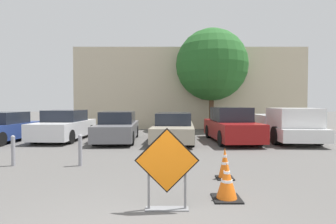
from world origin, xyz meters
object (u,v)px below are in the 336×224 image
at_px(traffic_cone_nearest, 228,182).
at_px(parked_car_fifth, 232,126).
at_px(parked_car_nearest, 3,128).
at_px(pickup_truck, 287,126).
at_px(parked_car_fourth, 175,128).
at_px(traffic_cone_second, 226,164).
at_px(parked_car_second, 66,126).
at_px(bollard_second, 15,150).
at_px(road_closed_sign, 168,167).
at_px(parked_car_third, 119,127).
at_px(bollard_nearest, 81,149).

distance_m(traffic_cone_nearest, parked_car_fifth, 7.89).
bearing_deg(parked_car_nearest, pickup_truck, -176.66).
distance_m(traffic_cone_nearest, parked_car_fourth, 7.75).
bearing_deg(traffic_cone_second, parked_car_second, 133.81).
bearing_deg(parked_car_second, bollard_second, 99.05).
bearing_deg(pickup_truck, road_closed_sign, 59.21).
height_order(parked_car_nearest, pickup_truck, pickup_truck).
xyz_separation_m(parked_car_third, bollard_nearest, (-0.10, -5.20, -0.17)).
height_order(parked_car_third, bollard_nearest, parked_car_third).
xyz_separation_m(parked_car_second, parked_car_third, (2.76, -0.39, -0.03)).
relative_size(parked_car_fourth, pickup_truck, 0.85).
height_order(traffic_cone_second, parked_car_second, parked_car_second).
bearing_deg(road_closed_sign, parked_car_nearest, 134.51).
bearing_deg(road_closed_sign, parked_car_third, 106.27).
bearing_deg(parked_car_fifth, bollard_second, 30.41).
distance_m(road_closed_sign, traffic_cone_nearest, 1.32).
distance_m(road_closed_sign, bollard_second, 5.56).
bearing_deg(parked_car_fifth, bollard_nearest, 38.68).
xyz_separation_m(parked_car_nearest, parked_car_second, (2.76, 0.70, 0.04)).
relative_size(road_closed_sign, traffic_cone_second, 1.88).
xyz_separation_m(parked_car_fifth, bollard_second, (-7.58, -4.95, -0.28)).
relative_size(parked_car_third, parked_car_fourth, 0.95).
xyz_separation_m(traffic_cone_second, parked_car_third, (-3.86, 6.50, 0.30)).
distance_m(parked_car_third, bollard_second, 5.60).
distance_m(traffic_cone_nearest, traffic_cone_second, 1.41).
xyz_separation_m(road_closed_sign, traffic_cone_nearest, (1.14, 0.53, -0.41)).
height_order(traffic_cone_second, bollard_nearest, bollard_nearest).
height_order(road_closed_sign, parked_car_nearest, parked_car_nearest).
bearing_deg(parked_car_fifth, parked_car_nearest, -2.37).
xyz_separation_m(parked_car_fourth, pickup_truck, (5.49, 0.13, 0.09)).
relative_size(road_closed_sign, parked_car_second, 0.32).
height_order(road_closed_sign, parked_car_fifth, parked_car_fifth).
bearing_deg(bollard_second, pickup_truck, 26.45).
distance_m(pickup_truck, bollard_nearest, 9.80).
bearing_deg(parked_car_fifth, road_closed_sign, 66.78).
height_order(parked_car_second, bollard_nearest, parked_car_second).
bearing_deg(bollard_second, parked_car_second, 96.99).
height_order(parked_car_third, bollard_second, parked_car_third).
distance_m(traffic_cone_second, parked_car_third, 7.57).
distance_m(parked_car_nearest, parked_car_fifth, 11.03).
xyz_separation_m(road_closed_sign, pickup_truck, (5.79, 8.36, -0.01)).
bearing_deg(pickup_truck, bollard_second, 30.38).
height_order(road_closed_sign, bollard_second, road_closed_sign).
bearing_deg(parked_car_third, road_closed_sign, 103.47).
bearing_deg(pickup_truck, bollard_nearest, 35.52).
bearing_deg(pickup_truck, parked_car_nearest, 4.97).
bearing_deg(traffic_cone_nearest, road_closed_sign, -155.07).
xyz_separation_m(traffic_cone_second, bollard_second, (-5.93, 1.31, 0.11)).
relative_size(road_closed_sign, parked_car_fifth, 0.31).
bearing_deg(traffic_cone_nearest, bollard_nearest, 143.88).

